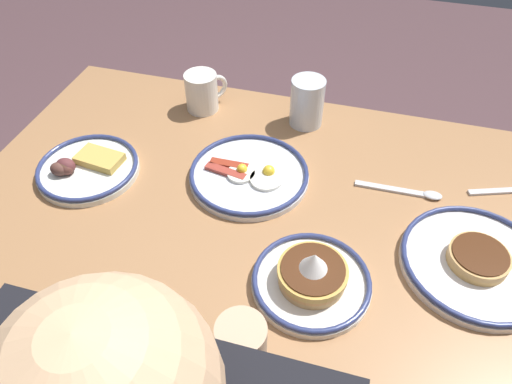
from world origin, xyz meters
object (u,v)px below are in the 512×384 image
(plate_center_pancakes, at_px, (476,262))
(drinking_glass, at_px, (307,104))
(coffee_mug, at_px, (203,91))
(plate_near_main, at_px, (249,174))
(plate_far_companion, at_px, (312,278))
(tea_spoon, at_px, (411,192))
(plate_far_side, at_px, (86,168))
(fork_near, at_px, (512,190))

(plate_center_pancakes, height_order, drinking_glass, drinking_glass)
(coffee_mug, bearing_deg, plate_near_main, 129.79)
(plate_far_companion, height_order, coffee_mug, coffee_mug)
(plate_near_main, relative_size, drinking_glass, 2.18)
(plate_center_pancakes, xyz_separation_m, plate_far_companion, (0.29, 0.12, 0.01))
(plate_center_pancakes, xyz_separation_m, tea_spoon, (0.12, -0.17, -0.01))
(plate_near_main, distance_m, plate_far_side, 0.37)
(plate_near_main, relative_size, coffee_mug, 2.61)
(plate_far_side, bearing_deg, fork_near, -168.07)
(plate_center_pancakes, height_order, plate_far_companion, plate_far_companion)
(plate_center_pancakes, height_order, plate_far_side, plate_far_side)
(plate_center_pancakes, distance_m, drinking_glass, 0.53)
(plate_center_pancakes, bearing_deg, plate_far_companion, 23.31)
(plate_far_companion, xyz_separation_m, plate_far_side, (0.54, -0.16, -0.01))
(plate_center_pancakes, height_order, coffee_mug, coffee_mug)
(plate_far_companion, bearing_deg, plate_far_side, -16.63)
(plate_center_pancakes, height_order, fork_near, plate_center_pancakes)
(plate_far_companion, xyz_separation_m, tea_spoon, (-0.16, -0.29, -0.02))
(plate_far_companion, height_order, fork_near, plate_far_companion)
(plate_near_main, height_order, plate_far_side, plate_far_side)
(plate_far_companion, height_order, drinking_glass, drinking_glass)
(plate_near_main, bearing_deg, plate_far_side, 12.56)
(plate_far_side, bearing_deg, plate_center_pancakes, 177.32)
(fork_near, xyz_separation_m, tea_spoon, (0.21, 0.07, 0.00))
(coffee_mug, bearing_deg, plate_far_side, 61.69)
(plate_far_companion, distance_m, coffee_mug, 0.60)
(tea_spoon, bearing_deg, drinking_glass, -35.14)
(drinking_glass, bearing_deg, plate_near_main, 71.60)
(plate_near_main, distance_m, plate_far_companion, 0.31)
(plate_far_companion, height_order, tea_spoon, plate_far_companion)
(plate_center_pancakes, relative_size, coffee_mug, 2.73)
(plate_far_companion, bearing_deg, plate_center_pancakes, -156.69)
(drinking_glass, height_order, tea_spoon, drinking_glass)
(plate_far_side, relative_size, fork_near, 1.21)
(plate_near_main, distance_m, drinking_glass, 0.25)
(plate_far_side, relative_size, coffee_mug, 2.22)
(plate_far_companion, bearing_deg, plate_near_main, -52.36)
(fork_near, bearing_deg, drinking_glass, -14.37)
(fork_near, bearing_deg, plate_far_side, 11.93)
(plate_near_main, height_order, coffee_mug, coffee_mug)
(tea_spoon, bearing_deg, fork_near, -162.69)
(coffee_mug, bearing_deg, tea_spoon, 161.48)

